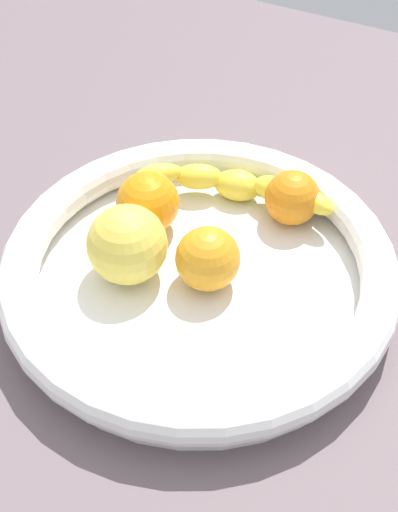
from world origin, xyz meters
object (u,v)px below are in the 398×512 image
fruit_bowl (199,270)px  orange_mid_right (148,203)px  orange_mid_left (209,258)px  orange_front (292,198)px  apple_yellow (127,245)px  banana_draped_left (236,185)px

fruit_bowl → orange_mid_right: bearing=-27.2°
orange_mid_right → orange_mid_left: bearing=156.2°
orange_front → orange_mid_left: bearing=73.2°
orange_front → orange_mid_right: bearing=32.4°
orange_front → orange_mid_left: (3.56, 11.81, 0.23)cm
orange_mid_left → apple_yellow: apple_yellow is taller
fruit_bowl → orange_mid_right: size_ratio=5.86×
orange_mid_left → orange_mid_right: bearing=-23.8°
banana_draped_left → orange_mid_right: (6.23, 7.64, 0.88)cm
fruit_bowl → banana_draped_left: (1.72, -11.74, 1.15)cm
orange_mid_left → orange_mid_right: size_ratio=0.96×
orange_mid_left → apple_yellow: 7.67cm
orange_mid_left → orange_mid_right: 9.70cm
orange_mid_left → apple_yellow: size_ratio=0.80×
orange_front → apple_yellow: size_ratio=0.74×
orange_mid_left → orange_mid_right: (8.87, -3.92, 0.14)cm
fruit_bowl → apple_yellow: (6.23, 2.51, 2.65)cm
fruit_bowl → apple_yellow: 7.22cm
banana_draped_left → orange_mid_right: orange_mid_right is taller
banana_draped_left → orange_mid_right: bearing=50.8°
orange_mid_left → apple_yellow: (7.15, 2.68, 0.75)cm
orange_front → orange_mid_left: orange_mid_left is taller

